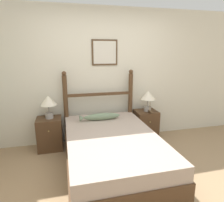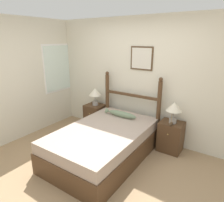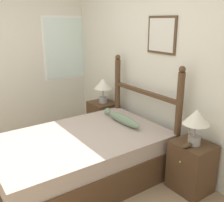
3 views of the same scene
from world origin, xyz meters
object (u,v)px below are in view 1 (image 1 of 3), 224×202
Objects in this scene: table_lamp_left at (48,102)px; bed at (112,152)px; nightstand_left at (50,134)px; model_boat at (150,111)px; nightstand_right at (146,125)px; table_lamp_right at (148,97)px; fish_pillow at (100,117)px.

bed is at bearing -45.06° from table_lamp_left.
nightstand_left is 1.92m from model_boat.
table_lamp_left is (-1.86, 0.00, 0.59)m from nightstand_right.
table_lamp_left is at bearing 179.94° from nightstand_right.
model_boat is (0.00, -0.10, -0.27)m from table_lamp_right.
table_lamp_right is (1.87, -0.02, 0.00)m from table_lamp_left.
model_boat reaches higher than bed.
table_lamp_right is (0.01, -0.02, 0.59)m from nightstand_right.
table_lamp_right is 1.06m from fish_pillow.
table_lamp_right is (1.89, -0.02, 0.59)m from nightstand_left.
model_boat reaches higher than fish_pillow.
bed is at bearing -44.49° from nightstand_left.
model_boat is (0.96, 0.80, 0.33)m from bed.
nightstand_right is at bearing 0.00° from nightstand_left.
table_lamp_right reaches higher than bed.
table_lamp_left is 1.86× the size of model_boat.
table_lamp_right is at bearing -53.00° from nightstand_right.
table_lamp_right is 1.86× the size of model_boat.
nightstand_left is 1.43× the size of table_lamp_right.
table_lamp_right is at bearing -0.58° from nightstand_left.
bed is 2.92× the size of fish_pillow.
nightstand_right is at bearing 127.00° from table_lamp_right.
table_lamp_right reaches higher than model_boat.
table_lamp_left is at bearing 176.17° from model_boat.
nightstand_right reaches higher than bed.
bed is 9.48× the size of model_boat.
table_lamp_right is at bearing 13.44° from fish_pillow.
model_boat is at bearing 39.83° from bed.
nightstand_right is at bearing -0.06° from table_lamp_left.
nightstand_left is 0.99m from fish_pillow.
table_lamp_left is at bearing 179.35° from table_lamp_right.
nightstand_right is (1.87, 0.00, 0.00)m from nightstand_left.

